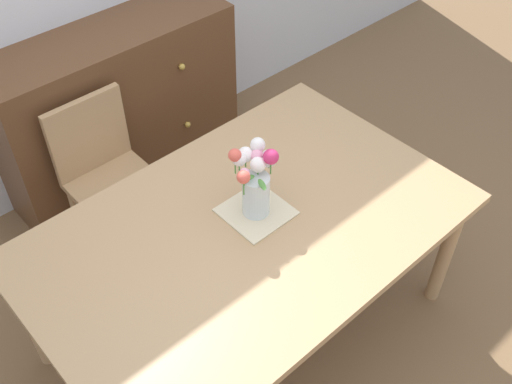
{
  "coord_description": "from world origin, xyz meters",
  "views": [
    {
      "loc": [
        -1.1,
        -1.27,
        2.58
      ],
      "look_at": [
        0.08,
        0.03,
        0.86
      ],
      "focal_mm": 41.98,
      "sensor_mm": 36.0,
      "label": 1
    }
  ],
  "objects_px": {
    "flower_vase": "(255,178)",
    "dining_table": "(247,237)",
    "chair_far": "(106,170)",
    "dresser": "(120,111)"
  },
  "relations": [
    {
      "from": "dining_table",
      "to": "chair_far",
      "type": "distance_m",
      "value": 0.95
    },
    {
      "from": "flower_vase",
      "to": "dining_table",
      "type": "bearing_deg",
      "value": -152.09
    },
    {
      "from": "dresser",
      "to": "flower_vase",
      "type": "xyz_separation_m",
      "value": [
        -0.1,
        -1.28,
        0.42
      ]
    },
    {
      "from": "chair_far",
      "to": "dresser",
      "type": "relative_size",
      "value": 0.64
    },
    {
      "from": "dresser",
      "to": "flower_vase",
      "type": "distance_m",
      "value": 1.35
    },
    {
      "from": "chair_far",
      "to": "dining_table",
      "type": "bearing_deg",
      "value": 98.99
    },
    {
      "from": "dresser",
      "to": "flower_vase",
      "type": "height_order",
      "value": "flower_vase"
    },
    {
      "from": "dining_table",
      "to": "dresser",
      "type": "relative_size",
      "value": 1.3
    },
    {
      "from": "chair_far",
      "to": "flower_vase",
      "type": "height_order",
      "value": "flower_vase"
    },
    {
      "from": "flower_vase",
      "to": "dresser",
      "type": "bearing_deg",
      "value": 85.34
    }
  ]
}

